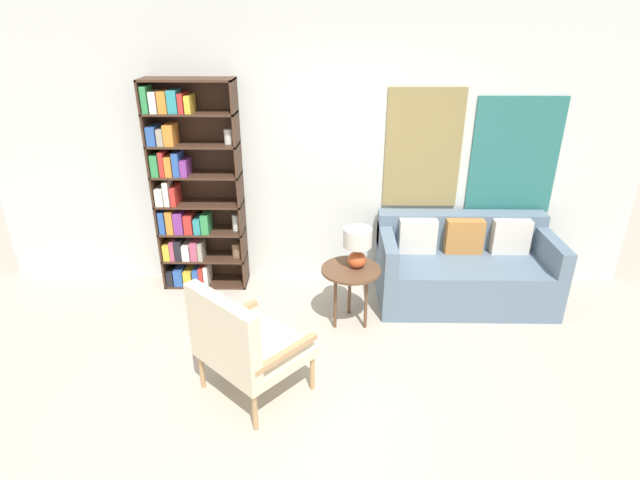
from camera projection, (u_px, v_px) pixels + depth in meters
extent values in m
plane|color=#B2A899|center=(307.00, 410.00, 3.56)|extent=(14.00, 14.00, 0.00)
cube|color=silver|center=(314.00, 153.00, 4.85)|extent=(6.40, 0.06, 2.70)
cube|color=olive|center=(423.00, 149.00, 4.77)|extent=(0.73, 0.02, 1.15)
cube|color=#286B66|center=(515.00, 156.00, 4.79)|extent=(0.84, 0.02, 1.13)
cube|color=#422B1E|center=(156.00, 189.00, 4.84)|extent=(0.02, 0.30, 2.07)
cube|color=#422B1E|center=(240.00, 189.00, 4.83)|extent=(0.02, 0.30, 2.07)
cube|color=#422B1E|center=(187.00, 79.00, 4.41)|extent=(0.84, 0.30, 0.02)
cube|color=#422B1E|center=(208.00, 282.00, 5.25)|extent=(0.84, 0.30, 0.02)
cube|color=#422B1E|center=(202.00, 185.00, 4.97)|extent=(0.84, 0.01, 2.07)
cube|color=#422B1E|center=(205.00, 257.00, 5.13)|extent=(0.84, 0.30, 0.02)
cube|color=black|center=(172.00, 276.00, 5.19)|extent=(0.06, 0.21, 0.15)
cube|color=#2D56A8|center=(180.00, 275.00, 5.18)|extent=(0.09, 0.19, 0.18)
cube|color=gold|center=(190.00, 275.00, 5.20)|extent=(0.08, 0.24, 0.16)
cube|color=#2D56A8|center=(197.00, 276.00, 5.17)|extent=(0.06, 0.17, 0.17)
cube|color=red|center=(203.00, 274.00, 5.18)|extent=(0.04, 0.22, 0.20)
cube|color=silver|center=(208.00, 273.00, 5.18)|extent=(0.04, 0.22, 0.21)
cube|color=#422B1E|center=(203.00, 231.00, 5.01)|extent=(0.84, 0.30, 0.02)
cube|color=gold|center=(169.00, 250.00, 5.07)|extent=(0.07, 0.21, 0.17)
cube|color=#B24C6B|center=(175.00, 247.00, 5.08)|extent=(0.04, 0.25, 0.20)
cube|color=black|center=(180.00, 248.00, 5.05)|extent=(0.06, 0.20, 0.21)
cube|color=silver|center=(188.00, 250.00, 5.08)|extent=(0.07, 0.24, 0.16)
cube|color=#B24C6B|center=(196.00, 249.00, 5.06)|extent=(0.07, 0.21, 0.19)
cube|color=gray|center=(202.00, 250.00, 5.05)|extent=(0.04, 0.18, 0.18)
cylinder|color=#8C6B4C|center=(237.00, 250.00, 5.10)|extent=(0.10, 0.10, 0.14)
cube|color=#422B1E|center=(200.00, 203.00, 4.89)|extent=(0.84, 0.30, 0.02)
cube|color=#2D56A8|center=(164.00, 221.00, 4.94)|extent=(0.06, 0.21, 0.23)
cube|color=orange|center=(171.00, 221.00, 4.91)|extent=(0.07, 0.17, 0.23)
cube|color=#7A338C|center=(181.00, 221.00, 4.94)|extent=(0.09, 0.22, 0.22)
cube|color=red|center=(190.00, 222.00, 4.94)|extent=(0.08, 0.21, 0.19)
cube|color=teal|center=(199.00, 224.00, 4.95)|extent=(0.07, 0.22, 0.15)
cube|color=#338C4C|center=(206.00, 222.00, 4.93)|extent=(0.07, 0.20, 0.20)
cylinder|color=white|center=(236.00, 222.00, 4.97)|extent=(0.07, 0.07, 0.17)
cube|color=#422B1E|center=(197.00, 175.00, 4.77)|extent=(0.84, 0.30, 0.02)
cube|color=silver|center=(162.00, 195.00, 4.83)|extent=(0.07, 0.21, 0.17)
cube|color=silver|center=(168.00, 192.00, 4.80)|extent=(0.05, 0.19, 0.24)
cube|color=red|center=(176.00, 194.00, 4.83)|extent=(0.05, 0.23, 0.18)
cube|color=#422B1E|center=(193.00, 145.00, 4.65)|extent=(0.84, 0.30, 0.02)
cube|color=#338C4C|center=(158.00, 164.00, 4.72)|extent=(0.07, 0.25, 0.20)
cube|color=red|center=(164.00, 162.00, 4.70)|extent=(0.04, 0.23, 0.23)
cube|color=orange|center=(170.00, 165.00, 4.69)|extent=(0.06, 0.18, 0.19)
cube|color=#2D56A8|center=(178.00, 163.00, 4.70)|extent=(0.06, 0.22, 0.23)
cube|color=#7A338C|center=(186.00, 167.00, 4.70)|extent=(0.06, 0.21, 0.15)
cube|color=#422B1E|center=(190.00, 113.00, 4.53)|extent=(0.84, 0.30, 0.02)
cube|color=#2D56A8|center=(154.00, 135.00, 4.60)|extent=(0.08, 0.23, 0.17)
cube|color=gray|center=(162.00, 136.00, 4.58)|extent=(0.06, 0.18, 0.15)
cube|color=orange|center=(171.00, 134.00, 4.58)|extent=(0.09, 0.20, 0.19)
cylinder|color=white|center=(229.00, 136.00, 4.62)|extent=(0.09, 0.09, 0.14)
cube|color=#338C4C|center=(147.00, 99.00, 4.45)|extent=(0.05, 0.20, 0.23)
cube|color=silver|center=(156.00, 101.00, 4.47)|extent=(0.06, 0.22, 0.19)
cube|color=orange|center=(165.00, 101.00, 4.46)|extent=(0.08, 0.21, 0.19)
cube|color=teal|center=(174.00, 101.00, 4.45)|extent=(0.08, 0.20, 0.20)
cube|color=red|center=(183.00, 102.00, 4.48)|extent=(0.04, 0.25, 0.17)
cube|color=gold|center=(190.00, 104.00, 4.47)|extent=(0.05, 0.22, 0.15)
cylinder|color=tan|center=(312.00, 372.00, 3.70)|extent=(0.04, 0.04, 0.31)
cylinder|color=tan|center=(259.00, 339.00, 4.08)|extent=(0.04, 0.04, 0.31)
cylinder|color=tan|center=(255.00, 411.00, 3.34)|extent=(0.04, 0.04, 0.31)
cylinder|color=tan|center=(202.00, 371.00, 3.72)|extent=(0.04, 0.04, 0.31)
cube|color=beige|center=(256.00, 350.00, 3.63)|extent=(0.94, 0.93, 0.08)
cube|color=beige|center=(223.00, 332.00, 3.33)|extent=(0.58, 0.54, 0.51)
cube|color=tan|center=(286.00, 353.00, 3.37)|extent=(0.42, 0.45, 0.04)
cube|color=tan|center=(227.00, 317.00, 3.78)|extent=(0.42, 0.45, 0.04)
cube|color=slate|center=(463.00, 280.00, 4.84)|extent=(1.64, 0.82, 0.45)
cube|color=slate|center=(460.00, 230.00, 4.96)|extent=(1.64, 0.20, 0.36)
cube|color=slate|center=(387.00, 247.00, 4.71)|extent=(0.12, 0.82, 0.25)
cube|color=slate|center=(549.00, 248.00, 4.69)|extent=(0.12, 0.82, 0.25)
cube|color=beige|center=(418.00, 236.00, 4.84)|extent=(0.36, 0.12, 0.34)
cube|color=#B27538|center=(464.00, 236.00, 4.83)|extent=(0.36, 0.12, 0.34)
cube|color=beige|center=(511.00, 237.00, 4.82)|extent=(0.36, 0.12, 0.34)
cylinder|color=brown|center=(351.00, 270.00, 4.36)|extent=(0.52, 0.52, 0.02)
cylinder|color=brown|center=(350.00, 288.00, 4.61)|extent=(0.03, 0.03, 0.53)
cylinder|color=brown|center=(335.00, 302.00, 4.40)|extent=(0.03, 0.03, 0.53)
cylinder|color=brown|center=(366.00, 302.00, 4.40)|extent=(0.03, 0.03, 0.53)
ellipsoid|color=#C65128|center=(357.00, 260.00, 4.35)|extent=(0.16, 0.16, 0.14)
cylinder|color=tan|center=(357.00, 249.00, 4.31)|extent=(0.02, 0.02, 0.06)
cylinder|color=beige|center=(358.00, 237.00, 4.26)|extent=(0.25, 0.25, 0.16)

